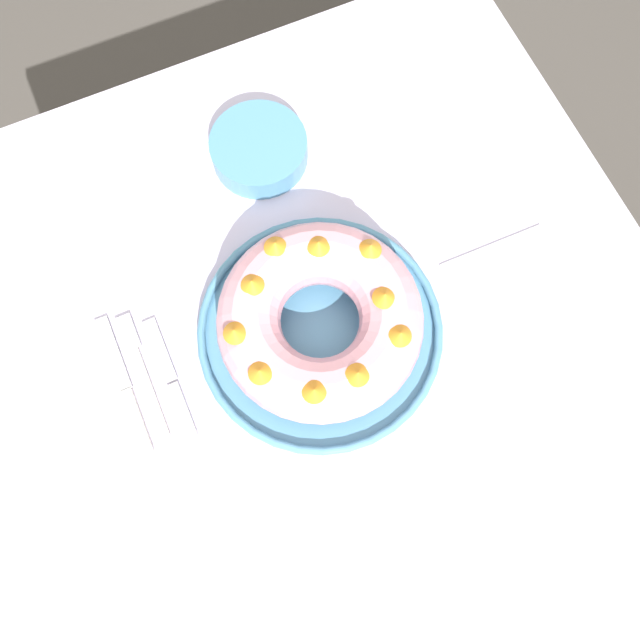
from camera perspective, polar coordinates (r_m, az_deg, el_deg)
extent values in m
plane|color=#4C4742|center=(1.67, -0.54, -9.46)|extent=(8.00, 8.00, 0.00)
cube|color=silver|center=(0.92, -0.97, -3.55)|extent=(1.10, 1.11, 0.03)
cylinder|color=brown|center=(1.43, 26.93, -16.51)|extent=(0.06, 0.06, 0.75)
cylinder|color=brown|center=(1.51, -25.54, 2.64)|extent=(0.06, 0.06, 0.75)
cylinder|color=brown|center=(1.56, 8.79, 16.52)|extent=(0.06, 0.06, 0.75)
cylinder|color=#518EB2|center=(0.91, 0.00, -1.16)|extent=(0.34, 0.34, 0.01)
torus|color=#518EB2|center=(0.90, 0.00, -0.92)|extent=(0.36, 0.36, 0.01)
torus|color=#E09EAD|center=(0.85, 0.00, 0.00)|extent=(0.28, 0.28, 0.09)
cone|color=orange|center=(0.78, 3.46, -4.93)|extent=(0.04, 0.04, 0.02)
cone|color=orange|center=(0.80, 7.35, -1.30)|extent=(0.04, 0.04, 0.02)
cone|color=orange|center=(0.81, 5.92, 2.21)|extent=(0.04, 0.04, 0.02)
cone|color=orange|center=(0.83, 4.64, 6.64)|extent=(0.04, 0.04, 0.02)
cone|color=orange|center=(0.83, -0.14, 6.95)|extent=(0.04, 0.04, 0.02)
cone|color=orange|center=(0.84, -4.13, 6.87)|extent=(0.04, 0.04, 0.02)
cone|color=orange|center=(0.82, -6.24, 3.40)|extent=(0.04, 0.04, 0.02)
cone|color=orange|center=(0.80, -7.84, -1.06)|extent=(0.04, 0.04, 0.02)
cone|color=orange|center=(0.78, -5.52, -4.72)|extent=(0.04, 0.04, 0.02)
cone|color=orange|center=(0.78, -0.54, -6.47)|extent=(0.04, 0.04, 0.02)
cube|color=white|center=(0.93, -15.30, -6.38)|extent=(0.01, 0.14, 0.01)
cube|color=silver|center=(0.96, -17.16, -1.11)|extent=(0.02, 0.05, 0.01)
cube|color=white|center=(0.93, -16.39, -8.86)|extent=(0.02, 0.10, 0.01)
cube|color=silver|center=(0.96, -18.41, -2.94)|extent=(0.02, 0.12, 0.00)
cube|color=white|center=(0.91, -12.57, -7.82)|extent=(0.02, 0.08, 0.01)
cube|color=silver|center=(0.94, -14.46, -2.71)|extent=(0.02, 0.10, 0.00)
cylinder|color=#518EB2|center=(1.02, -5.58, 15.25)|extent=(0.15, 0.15, 0.04)
cube|color=white|center=(0.98, 16.90, 3.62)|extent=(0.18, 0.12, 0.00)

